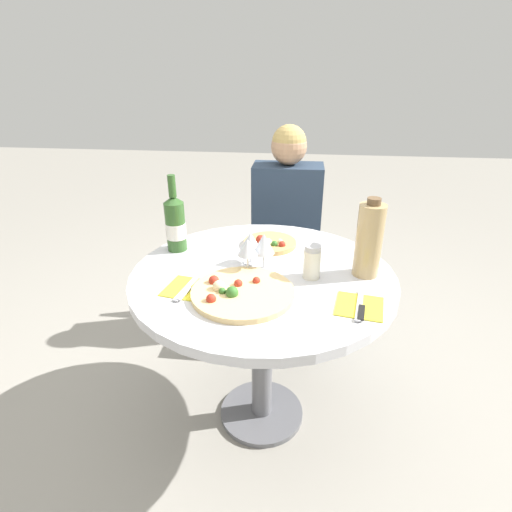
# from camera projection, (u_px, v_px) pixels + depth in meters

# --- Properties ---
(ground_plane) EXTENTS (12.00, 12.00, 0.00)m
(ground_plane) POSITION_uv_depth(u_px,v_px,m) (262.00, 414.00, 1.83)
(ground_plane) COLOR gray
(ground_plane) RESTS_ON ground
(dining_table) EXTENTS (1.00, 1.00, 0.74)m
(dining_table) POSITION_uv_depth(u_px,v_px,m) (263.00, 297.00, 1.56)
(dining_table) COLOR slate
(dining_table) RESTS_ON ground_plane
(chair_behind_diner) EXTENTS (0.38, 0.38, 0.87)m
(chair_behind_diner) POSITION_uv_depth(u_px,v_px,m) (286.00, 252.00, 2.41)
(chair_behind_diner) COLOR silver
(chair_behind_diner) RESTS_ON ground_plane
(seated_diner) EXTENTS (0.38, 0.43, 1.17)m
(seated_diner) POSITION_uv_depth(u_px,v_px,m) (285.00, 246.00, 2.24)
(seated_diner) COLOR #28384C
(seated_diner) RESTS_ON ground_plane
(pizza_large) EXTENTS (0.35, 0.35, 0.05)m
(pizza_large) POSITION_uv_depth(u_px,v_px,m) (241.00, 292.00, 1.35)
(pizza_large) COLOR #E5C17F
(pizza_large) RESTS_ON dining_table
(pizza_small_far) EXTENTS (0.23, 0.23, 0.05)m
(pizza_small_far) POSITION_uv_depth(u_px,v_px,m) (270.00, 243.00, 1.73)
(pizza_small_far) COLOR tan
(pizza_small_far) RESTS_ON dining_table
(wine_bottle) EXTENTS (0.08, 0.08, 0.32)m
(wine_bottle) POSITION_uv_depth(u_px,v_px,m) (175.00, 223.00, 1.65)
(wine_bottle) COLOR #2D5623
(wine_bottle) RESTS_ON dining_table
(tall_carafe) EXTENTS (0.10, 0.10, 0.30)m
(tall_carafe) POSITION_uv_depth(u_px,v_px,m) (369.00, 240.00, 1.44)
(tall_carafe) COLOR tan
(tall_carafe) RESTS_ON dining_table
(sugar_shaker) EXTENTS (0.06, 0.06, 0.13)m
(sugar_shaker) POSITION_uv_depth(u_px,v_px,m) (312.00, 262.00, 1.44)
(sugar_shaker) COLOR silver
(sugar_shaker) RESTS_ON dining_table
(wine_glass_front_left) EXTENTS (0.08, 0.08, 0.14)m
(wine_glass_front_left) POSITION_uv_depth(u_px,v_px,m) (248.00, 248.00, 1.46)
(wine_glass_front_left) COLOR silver
(wine_glass_front_left) RESTS_ON dining_table
(wine_glass_back_left) EXTENTS (0.08, 0.08, 0.13)m
(wine_glass_back_left) POSITION_uv_depth(u_px,v_px,m) (250.00, 241.00, 1.54)
(wine_glass_back_left) COLOR silver
(wine_glass_back_left) RESTS_ON dining_table
(wine_glass_center) EXTENTS (0.08, 0.08, 0.14)m
(wine_glass_center) POSITION_uv_depth(u_px,v_px,m) (265.00, 244.00, 1.50)
(wine_glass_center) COLOR silver
(wine_glass_center) RESTS_ON dining_table
(place_setting_left) EXTENTS (0.17, 0.19, 0.01)m
(place_setting_left) POSITION_uv_depth(u_px,v_px,m) (187.00, 288.00, 1.39)
(place_setting_left) COLOR yellow
(place_setting_left) RESTS_ON dining_table
(place_setting_right) EXTENTS (0.17, 0.19, 0.01)m
(place_setting_right) POSITION_uv_depth(u_px,v_px,m) (359.00, 306.00, 1.29)
(place_setting_right) COLOR yellow
(place_setting_right) RESTS_ON dining_table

